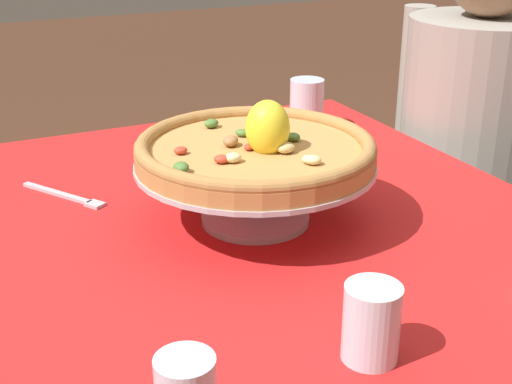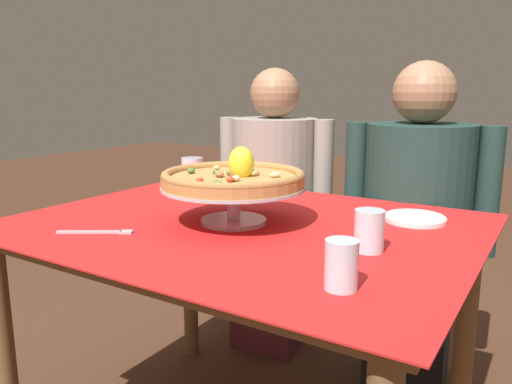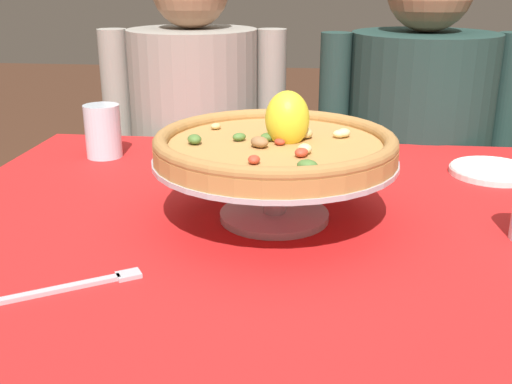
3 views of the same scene
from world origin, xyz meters
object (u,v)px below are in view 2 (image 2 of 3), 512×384
Objects in this scene: water_glass_side_right at (369,233)px; dinner_fork at (99,232)px; pizza_stand at (233,196)px; pizza at (234,177)px; water_glass_front_right at (341,268)px; water_glass_back_left at (192,175)px; diner_left at (274,213)px; diner_right at (415,232)px; side_plate at (415,218)px.

water_glass_side_right is 0.55× the size of dinner_fork.
pizza is (0.00, 0.00, 0.05)m from pizza_stand.
water_glass_front_right is 1.04m from water_glass_back_left.
water_glass_side_right is at bearing -5.67° from pizza.
diner_left is 0.99× the size of diner_right.
water_glass_side_right is 0.33m from side_plate.
diner_right is at bearing -3.35° from diner_left.
side_plate is 0.14× the size of diner_right.
water_glass_back_left is at bearing 155.87° from water_glass_side_right.
water_glass_back_left reaches higher than pizza_stand.
pizza is 0.32× the size of diner_right.
pizza_stand is 0.41m from water_glass_side_right.
water_glass_side_right is at bearing -24.13° from water_glass_back_left.
side_plate is at bearing 40.20° from dinner_fork.
diner_left is at bearing 73.46° from water_glass_back_left.
diner_right is (0.62, -0.04, 0.01)m from diner_left.
diner_left is at bearing 111.73° from pizza_stand.
dinner_fork is 0.14× the size of diner_right.
water_glass_back_left is at bearing -106.54° from diner_left.
dinner_fork is (-0.64, -0.23, -0.04)m from water_glass_side_right.
pizza is at bearing -68.18° from diner_left.
water_glass_front_right is 0.80× the size of water_glass_back_left.
side_plate is at bearing 91.39° from water_glass_front_right.
pizza_stand is at bearing -68.27° from diner_left.
water_glass_front_right is at bearing -83.60° from diner_right.
pizza_stand is 1.01× the size of pizza.
side_plate is at bearing -2.50° from water_glass_back_left.
dinner_fork is at bearing -139.80° from side_plate.
water_glass_front_right is (0.43, -0.28, -0.09)m from pizza.
pizza_stand is 2.32× the size of side_plate.
water_glass_back_left reaches higher than dinner_fork.
diner_right reaches higher than side_plate.
diner_left is at bearing 111.82° from pizza.
diner_right is at bearing 64.74° from pizza_stand.
water_glass_front_right is at bearing -33.00° from pizza.
water_glass_front_right reaches higher than dinner_fork.
dinner_fork is at bearing -73.63° from water_glass_back_left.
water_glass_side_right is 0.89m from water_glass_back_left.
dinner_fork is 1.01m from diner_left.
water_glass_front_right is at bearing -1.21° from dinner_fork.
water_glass_front_right is at bearing -82.23° from water_glass_side_right.
diner_left is at bearing 176.65° from diner_right.
side_plate is (0.42, 0.29, -0.12)m from pizza.
pizza is 4.16× the size of water_glass_front_right.
water_glass_front_right is 1.00m from diner_right.
pizza is 0.52m from side_plate.
dinner_fork is at bearing -160.34° from water_glass_side_right.
diner_left reaches higher than pizza_stand.
pizza_stand is at bearing 147.12° from water_glass_front_right.
water_glass_back_left reaches higher than water_glass_front_right.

